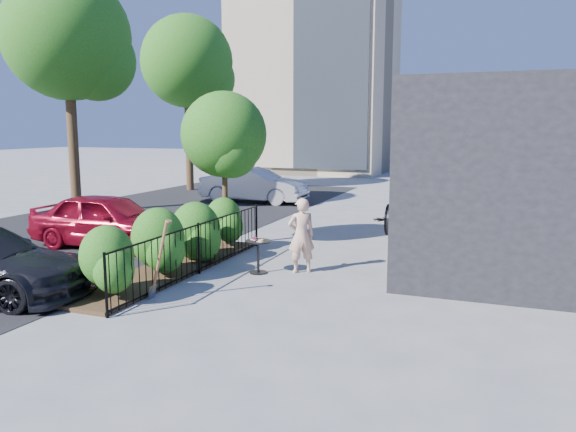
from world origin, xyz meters
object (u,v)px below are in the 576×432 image
at_px(cafe_table, 258,251).
at_px(shovel, 158,264).
at_px(woman, 301,235).
at_px(street_tree_near, 68,45).
at_px(car_red, 109,220).
at_px(street_tree_far, 188,67).
at_px(car_silver, 254,185).
at_px(patio_tree, 226,140).

bearing_deg(cafe_table, shovel, -111.18).
distance_m(cafe_table, woman, 0.98).
distance_m(street_tree_near, shovel, 12.81).
bearing_deg(car_red, cafe_table, -104.38).
bearing_deg(cafe_table, street_tree_near, 150.32).
xyz_separation_m(cafe_table, shovel, (-0.91, -2.35, 0.18)).
bearing_deg(street_tree_near, street_tree_far, 90.00).
xyz_separation_m(woman, shovel, (-1.74, -2.76, -0.14)).
relative_size(woman, shovel, 1.06).
relative_size(shovel, car_silver, 0.35).
distance_m(patio_tree, shovel, 5.16).
xyz_separation_m(woman, car_silver, (-5.59, 9.96, -0.08)).
relative_size(woman, car_silver, 0.37).
bearing_deg(shovel, patio_tree, 101.95).
relative_size(patio_tree, street_tree_far, 0.48).
height_order(woman, car_silver, woman).
bearing_deg(street_tree_near, patio_tree, -22.57).
relative_size(cafe_table, woman, 0.47).
xyz_separation_m(patio_tree, woman, (2.72, -1.86, -1.96)).
relative_size(cafe_table, car_silver, 0.17).
distance_m(patio_tree, woman, 3.83).
relative_size(patio_tree, car_silver, 0.90).
distance_m(shovel, car_red, 5.08).
bearing_deg(cafe_table, patio_tree, 129.81).
bearing_deg(car_silver, street_tree_near, 134.75).
distance_m(street_tree_near, car_red, 8.41).
xyz_separation_m(patio_tree, cafe_table, (1.89, -2.27, -2.27)).
bearing_deg(woman, patio_tree, -67.59).
bearing_deg(cafe_table, car_silver, 114.67).
bearing_deg(patio_tree, car_silver, 109.53).
bearing_deg(shovel, cafe_table, 68.82).
xyz_separation_m(shovel, car_red, (-3.77, 3.40, 0.04)).
bearing_deg(patio_tree, street_tree_far, 124.51).
xyz_separation_m(street_tree_near, woman, (10.42, -5.06, -5.11)).
distance_m(patio_tree, car_red, 3.68).
height_order(street_tree_near, woman, street_tree_near).
xyz_separation_m(street_tree_near, street_tree_far, (0.00, 8.00, 0.00)).
xyz_separation_m(patio_tree, shovel, (0.98, -4.62, -2.10)).
bearing_deg(street_tree_far, patio_tree, -55.49).
distance_m(street_tree_far, cafe_table, 17.40).
bearing_deg(street_tree_near, car_red, -42.03).
height_order(patio_tree, cafe_table, patio_tree).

